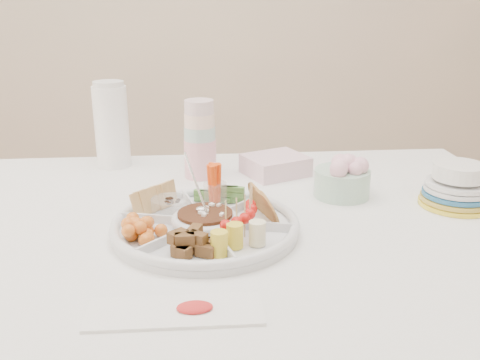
{
  "coord_description": "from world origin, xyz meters",
  "views": [
    {
      "loc": [
        -0.03,
        -1.08,
        1.22
      ],
      "look_at": [
        0.07,
        0.03,
        0.84
      ],
      "focal_mm": 40.0,
      "sensor_mm": 36.0,
      "label": 1
    }
  ],
  "objects": [
    {
      "name": "chair",
      "position": [
        0.8,
        0.28,
        0.5
      ],
      "size": [
        0.47,
        0.47,
        1.0
      ],
      "primitive_type": "cube",
      "rotation": [
        0.0,
        0.0,
        0.12
      ],
      "color": "brown",
      "rests_on": "floor"
    },
    {
      "name": "party_tray",
      "position": [
        -0.01,
        -0.07,
        0.78
      ],
      "size": [
        0.46,
        0.46,
        0.04
      ],
      "primitive_type": "cylinder",
      "rotation": [
        0.0,
        0.0,
        -0.25
      ],
      "color": "silver",
      "rests_on": "dining_table"
    },
    {
      "name": "bean_dip",
      "position": [
        -0.01,
        -0.07,
        0.79
      ],
      "size": [
        0.14,
        0.14,
        0.04
      ],
      "primitive_type": "cylinder",
      "rotation": [
        0.0,
        0.0,
        -0.25
      ],
      "color": "#3E1B10",
      "rests_on": "party_tray"
    },
    {
      "name": "tortillas",
      "position": [
        0.11,
        -0.03,
        0.8
      ],
      "size": [
        0.11,
        0.11,
        0.05
      ],
      "primitive_type": null,
      "rotation": [
        0.0,
        0.0,
        -0.25
      ],
      "color": "#B47C3C",
      "rests_on": "party_tray"
    },
    {
      "name": "carrot_cucumber",
      "position": [
        0.02,
        0.06,
        0.82
      ],
      "size": [
        0.12,
        0.12,
        0.09
      ],
      "primitive_type": null,
      "rotation": [
        0.0,
        0.0,
        -0.25
      ],
      "color": "#FF4F10",
      "rests_on": "party_tray"
    },
    {
      "name": "pita_raisins",
      "position": [
        -0.11,
        0.02,
        0.8
      ],
      "size": [
        0.13,
        0.13,
        0.06
      ],
      "primitive_type": null,
      "rotation": [
        0.0,
        0.0,
        -0.25
      ],
      "color": "tan",
      "rests_on": "party_tray"
    },
    {
      "name": "cherries",
      "position": [
        -0.14,
        -0.1,
        0.79
      ],
      "size": [
        0.14,
        0.14,
        0.05
      ],
      "primitive_type": null,
      "rotation": [
        0.0,
        0.0,
        -0.25
      ],
      "color": "#DF8F3D",
      "rests_on": "party_tray"
    },
    {
      "name": "granola_chunks",
      "position": [
        -0.05,
        -0.2,
        0.79
      ],
      "size": [
        0.11,
        0.11,
        0.04
      ],
      "primitive_type": null,
      "rotation": [
        0.0,
        0.0,
        -0.25
      ],
      "color": "brown",
      "rests_on": "party_tray"
    },
    {
      "name": "banana_tomato",
      "position": [
        0.08,
        -0.16,
        0.82
      ],
      "size": [
        0.13,
        0.13,
        0.08
      ],
      "primitive_type": null,
      "rotation": [
        0.0,
        0.0,
        -0.25
      ],
      "color": "tan",
      "rests_on": "party_tray"
    },
    {
      "name": "cup_stack",
      "position": [
        -0.02,
        0.3,
        0.88
      ],
      "size": [
        0.11,
        0.11,
        0.23
      ],
      "primitive_type": "cylinder",
      "rotation": [
        0.0,
        0.0,
        0.32
      ],
      "color": "silver",
      "rests_on": "dining_table"
    },
    {
      "name": "thermos",
      "position": [
        -0.26,
        0.42,
        0.88
      ],
      "size": [
        0.12,
        0.12,
        0.25
      ],
      "primitive_type": "cylinder",
      "rotation": [
        0.0,
        0.0,
        -0.25
      ],
      "color": "white",
      "rests_on": "dining_table"
    },
    {
      "name": "flower_bowl",
      "position": [
        0.32,
        0.12,
        0.81
      ],
      "size": [
        0.15,
        0.15,
        0.1
      ],
      "primitive_type": "cylinder",
      "rotation": [
        0.0,
        0.0,
        -0.1
      ],
      "color": "#83B493",
      "rests_on": "dining_table"
    },
    {
      "name": "napkin_stack",
      "position": [
        0.19,
        0.3,
        0.78
      ],
      "size": [
        0.2,
        0.19,
        0.05
      ],
      "primitive_type": "cube",
      "rotation": [
        0.0,
        0.0,
        0.41
      ],
      "color": "silver",
      "rests_on": "dining_table"
    },
    {
      "name": "plate_stack",
      "position": [
        0.57,
        0.03,
        0.81
      ],
      "size": [
        0.2,
        0.2,
        0.11
      ],
      "primitive_type": "cylinder",
      "rotation": [
        0.0,
        0.0,
        0.27
      ],
      "color": "gold",
      "rests_on": "dining_table"
    },
    {
      "name": "placemat",
      "position": [
        -0.07,
        -0.36,
        0.76
      ],
      "size": [
        0.27,
        0.09,
        0.01
      ],
      "primitive_type": "cube",
      "rotation": [
        0.0,
        0.0,
        -0.01
      ],
      "color": "silver",
      "rests_on": "dining_table"
    }
  ]
}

